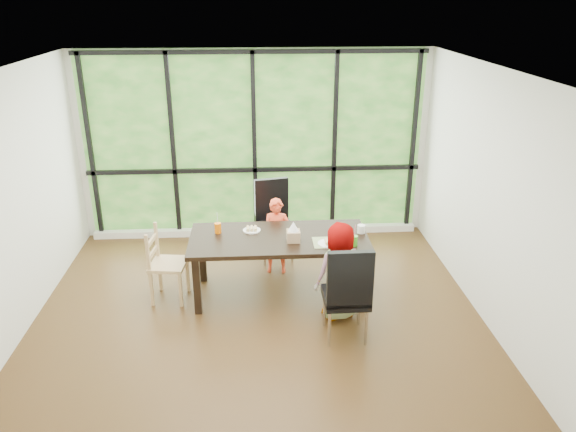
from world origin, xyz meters
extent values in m
plane|color=black|center=(0.00, 0.00, 0.00)|extent=(5.00, 5.00, 0.00)
plane|color=silver|center=(0.00, 2.25, 1.35)|extent=(5.00, 0.00, 5.00)
cube|color=#1B4516|center=(0.00, 2.23, 1.35)|extent=(4.80, 0.02, 2.65)
cube|color=silver|center=(0.00, 2.15, 0.05)|extent=(4.80, 0.12, 0.10)
cube|color=black|center=(0.26, 0.36, 0.38)|extent=(2.08, 0.99, 0.75)
cube|color=black|center=(0.25, 1.33, 0.54)|extent=(0.54, 0.54, 1.08)
cube|color=black|center=(0.90, -0.56, 0.54)|extent=(0.46, 0.46, 1.08)
cube|color=tan|center=(-1.03, 0.33, 0.45)|extent=(0.45, 0.47, 0.90)
imported|color=#EE4726|center=(0.26, 0.94, 0.50)|extent=(0.39, 0.28, 1.00)
imported|color=slate|center=(0.87, -0.18, 0.56)|extent=(0.64, 0.53, 1.12)
cube|color=tan|center=(0.85, 0.17, 0.75)|extent=(0.42, 0.31, 0.01)
cylinder|color=white|center=(-0.06, 0.56, 0.76)|extent=(0.21, 0.21, 0.01)
cylinder|color=white|center=(0.81, 0.13, 0.76)|extent=(0.24, 0.24, 0.02)
cylinder|color=orange|center=(-0.45, 0.52, 0.81)|extent=(0.08, 0.08, 0.12)
cylinder|color=green|center=(1.09, 0.07, 0.81)|extent=(0.07, 0.07, 0.12)
cylinder|color=white|center=(1.24, 0.42, 0.80)|extent=(0.10, 0.10, 0.10)
cube|color=tan|center=(0.42, 0.23, 0.81)|extent=(0.15, 0.15, 0.13)
cylinder|color=white|center=(-0.45, 0.52, 0.91)|extent=(0.01, 0.04, 0.20)
cylinder|color=pink|center=(1.09, 0.07, 0.91)|extent=(0.01, 0.04, 0.20)
cone|color=white|center=(0.42, 0.23, 0.93)|extent=(0.12, 0.12, 0.11)
camera|label=1|loc=(0.00, -5.47, 3.39)|focal=34.36mm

